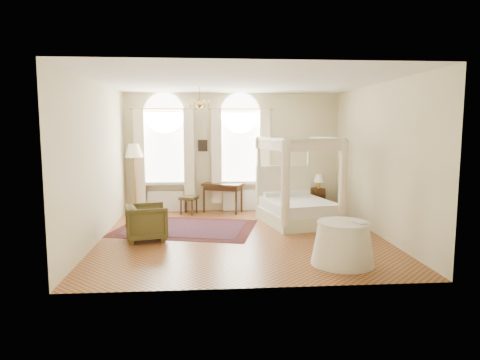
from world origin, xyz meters
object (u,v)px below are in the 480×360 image
(coffee_table, at_px, (143,219))
(side_table, at_px, (343,243))
(stool, at_px, (189,199))
(floor_lamp, at_px, (134,154))
(writing_desk, at_px, (223,188))
(canopy_bed, at_px, (298,204))
(nightstand, at_px, (315,200))
(armchair, at_px, (147,222))

(coffee_table, distance_m, side_table, 4.35)
(stool, height_order, floor_lamp, floor_lamp)
(writing_desk, relative_size, stool, 2.19)
(canopy_bed, distance_m, stool, 3.04)
(writing_desk, relative_size, floor_lamp, 0.64)
(stool, bearing_deg, canopy_bed, -26.43)
(nightstand, distance_m, coffee_table, 5.08)
(stool, bearing_deg, side_table, -57.88)
(canopy_bed, height_order, armchair, canopy_bed)
(coffee_table, height_order, side_table, side_table)
(writing_desk, bearing_deg, side_table, -68.05)
(writing_desk, bearing_deg, stool, -168.27)
(floor_lamp, bearing_deg, writing_desk, 0.00)
(canopy_bed, height_order, coffee_table, canopy_bed)
(stool, distance_m, floor_lamp, 1.91)
(nightstand, height_order, armchair, armchair)
(side_table, bearing_deg, armchair, 152.35)
(canopy_bed, bearing_deg, floor_lamp, 159.70)
(canopy_bed, bearing_deg, armchair, -160.07)
(canopy_bed, distance_m, nightstand, 1.76)
(coffee_table, bearing_deg, armchair, -70.53)
(writing_desk, height_order, armchair, writing_desk)
(canopy_bed, relative_size, stool, 4.03)
(canopy_bed, bearing_deg, coffee_table, -165.76)
(writing_desk, xyz_separation_m, stool, (-0.94, -0.19, -0.28))
(nightstand, distance_m, side_table, 4.76)
(nightstand, relative_size, floor_lamp, 0.34)
(nightstand, xyz_separation_m, armchair, (-4.31, -2.81, 0.06))
(floor_lamp, bearing_deg, stool, -7.58)
(armchair, height_order, coffee_table, armchair)
(armchair, bearing_deg, writing_desk, -44.11)
(stool, xyz_separation_m, armchair, (-0.77, -2.62, -0.04))
(floor_lamp, bearing_deg, side_table, -47.63)
(floor_lamp, bearing_deg, coffee_table, -77.18)
(writing_desk, distance_m, coffee_table, 3.09)
(nightstand, relative_size, side_table, 0.59)
(nightstand, bearing_deg, floor_lamp, 180.00)
(armchair, bearing_deg, nightstand, -69.70)
(writing_desk, xyz_separation_m, side_table, (1.90, -4.70, -0.33))
(writing_desk, distance_m, armchair, 3.31)
(nightstand, bearing_deg, canopy_bed, -117.83)
(canopy_bed, height_order, side_table, canopy_bed)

